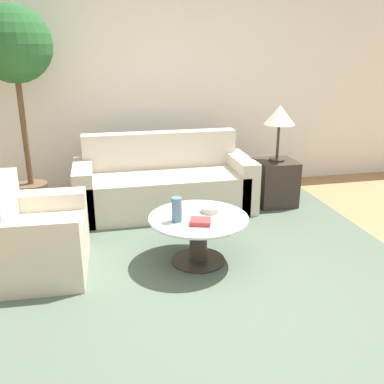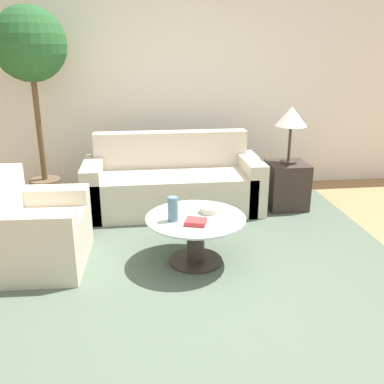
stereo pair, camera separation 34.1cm
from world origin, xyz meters
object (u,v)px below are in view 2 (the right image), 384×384
object	(u,v)px
vase	(173,209)
book_stack	(196,222)
sofa_main	(173,184)
armchair	(34,234)
potted_plant	(31,57)
coffee_table	(196,233)
bowl	(209,210)
table_lamp	(291,118)

from	to	relation	value
vase	book_stack	bearing A→B (deg)	-28.65
sofa_main	armchair	distance (m)	1.74
armchair	potted_plant	xyz separation A→B (m)	(-0.19, 1.46, 1.37)
sofa_main	armchair	bearing A→B (deg)	-136.33
vase	armchair	bearing A→B (deg)	171.71
sofa_main	coffee_table	world-z (taller)	sofa_main
armchair	coffee_table	xyz separation A→B (m)	(1.34, -0.12, -0.01)
potted_plant	sofa_main	bearing A→B (deg)	-10.27
potted_plant	vase	xyz separation A→B (m)	(1.34, -1.63, -1.14)
sofa_main	bowl	xyz separation A→B (m)	(0.21, -1.23, 0.16)
vase	bowl	bearing A→B (deg)	23.19
book_stack	bowl	bearing A→B (deg)	75.00
coffee_table	vase	distance (m)	0.32
coffee_table	book_stack	xyz separation A→B (m)	(-0.02, -0.15, 0.16)
table_lamp	book_stack	world-z (taller)	table_lamp
potted_plant	table_lamp	bearing A→B (deg)	-8.15
sofa_main	vase	xyz separation A→B (m)	(-0.11, -1.37, 0.23)
potted_plant	vase	bearing A→B (deg)	-50.53
table_lamp	coffee_table	bearing A→B (deg)	-135.27
table_lamp	vase	distance (m)	1.93
coffee_table	potted_plant	distance (m)	2.60
vase	book_stack	world-z (taller)	vase
armchair	book_stack	xyz separation A→B (m)	(1.32, -0.26, 0.15)
armchair	book_stack	world-z (taller)	armchair
sofa_main	book_stack	xyz separation A→B (m)	(0.07, -1.46, 0.15)
coffee_table	armchair	bearing A→B (deg)	175.06
potted_plant	vase	world-z (taller)	potted_plant
coffee_table	table_lamp	world-z (taller)	table_lamp
coffee_table	bowl	world-z (taller)	bowl
coffee_table	bowl	size ratio (longest dim) A/B	5.05
sofa_main	potted_plant	size ratio (longest dim) A/B	0.90
vase	bowl	xyz separation A→B (m)	(0.32, 0.14, -0.08)
sofa_main	coffee_table	bearing A→B (deg)	-86.29
sofa_main	armchair	world-z (taller)	sofa_main
bowl	table_lamp	bearing A→B (deg)	45.84
vase	potted_plant	bearing A→B (deg)	129.47
armchair	bowl	bearing A→B (deg)	-88.55
potted_plant	bowl	bearing A→B (deg)	-41.86
table_lamp	vase	world-z (taller)	table_lamp
sofa_main	book_stack	size ratio (longest dim) A/B	9.82
potted_plant	book_stack	distance (m)	2.60
book_stack	vase	bearing A→B (deg)	168.77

